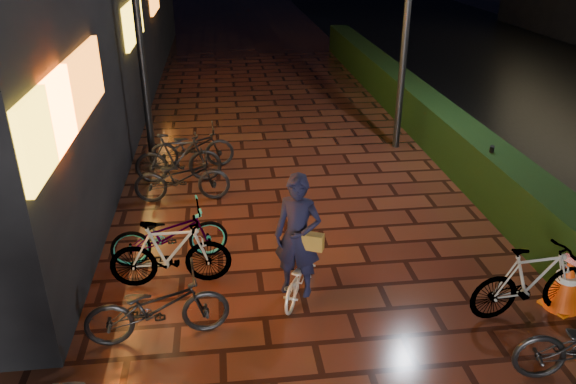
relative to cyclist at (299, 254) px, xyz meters
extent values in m
plane|color=#381911|center=(0.62, -1.53, -0.68)|extent=(80.00, 80.00, 0.00)
cube|color=black|center=(3.92, 6.47, -0.18)|extent=(0.70, 20.00, 1.00)
cube|color=yellow|center=(-2.83, -0.03, 1.92)|extent=(0.08, 2.00, 0.90)
cube|color=orange|center=(-2.83, 1.47, 1.92)|extent=(0.08, 3.00, 0.90)
cube|color=yellow|center=(-2.83, 7.47, 1.92)|extent=(0.08, 2.80, 0.90)
cylinder|color=black|center=(3.02, 5.45, 2.09)|extent=(0.16, 0.16, 5.55)
cylinder|color=black|center=(-2.43, 5.15, 2.10)|extent=(0.19, 0.19, 5.57)
imported|color=silver|center=(0.02, 0.05, -0.34)|extent=(0.93, 1.34, 0.67)
imported|color=black|center=(-0.02, -0.04, 0.29)|extent=(0.74, 0.63, 1.71)
cube|color=brown|center=(0.15, -0.14, 0.26)|extent=(0.32, 0.24, 0.22)
cone|color=#FC490D|center=(3.45, -0.64, -0.29)|extent=(0.48, 0.48, 0.77)
cube|color=orange|center=(3.45, -0.64, -0.66)|extent=(0.54, 0.54, 0.03)
cube|color=black|center=(3.96, 2.77, -0.24)|extent=(0.68, 0.59, 0.04)
cylinder|color=black|center=(3.75, 2.53, -0.47)|extent=(0.04, 0.04, 0.42)
cylinder|color=black|center=(4.23, 2.61, -0.47)|extent=(0.04, 0.04, 0.42)
cylinder|color=black|center=(3.69, 2.92, -0.47)|extent=(0.04, 0.04, 0.42)
cylinder|color=black|center=(4.17, 3.00, -0.47)|extent=(0.04, 0.04, 0.42)
cube|color=#0C35A2|center=(3.96, 2.77, -0.05)|extent=(0.50, 0.44, 0.33)
cylinder|color=black|center=(3.82, 2.58, -0.07)|extent=(0.25, 0.46, 1.07)
imported|color=black|center=(-1.72, 0.52, -0.17)|extent=(1.68, 0.49, 1.01)
imported|color=black|center=(-1.57, 4.77, -0.22)|extent=(1.77, 0.72, 0.91)
imported|color=black|center=(-1.80, -0.62, -0.22)|extent=(1.79, 0.80, 0.91)
imported|color=black|center=(-1.78, 1.15, -0.22)|extent=(1.80, 0.86, 0.91)
imported|color=black|center=(-1.81, 4.07, -0.17)|extent=(1.68, 0.49, 1.01)
imported|color=black|center=(-1.69, 3.22, -0.22)|extent=(1.73, 0.61, 0.91)
imported|color=black|center=(2.90, -0.73, -0.17)|extent=(1.71, 0.61, 1.01)
camera|label=1|loc=(-0.91, -6.27, 3.92)|focal=35.00mm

